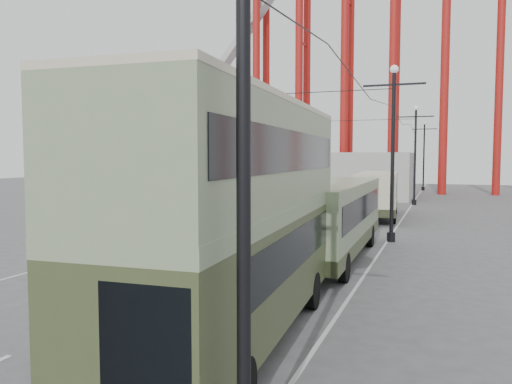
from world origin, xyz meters
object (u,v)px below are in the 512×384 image
at_px(double_decker_bus, 239,207).
at_px(single_decker_cream, 378,192).
at_px(single_decker_green, 332,216).
at_px(pedestrian, 216,244).

bearing_deg(double_decker_bus, single_decker_cream, 86.62).
bearing_deg(single_decker_cream, double_decker_bus, -94.39).
xyz_separation_m(single_decker_green, pedestrian, (-4.26, -3.02, -1.01)).
relative_size(double_decker_bus, single_decker_cream, 1.01).
bearing_deg(double_decker_bus, pedestrian, 115.72).
height_order(double_decker_bus, pedestrian, double_decker_bus).
distance_m(single_decker_green, pedestrian, 5.32).
distance_m(double_decker_bus, pedestrian, 8.99).
relative_size(double_decker_bus, pedestrian, 6.14).
bearing_deg(single_decker_green, double_decker_bus, -91.23).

